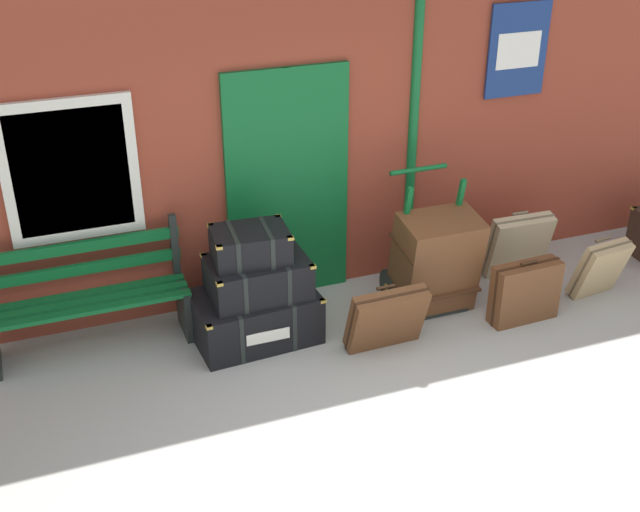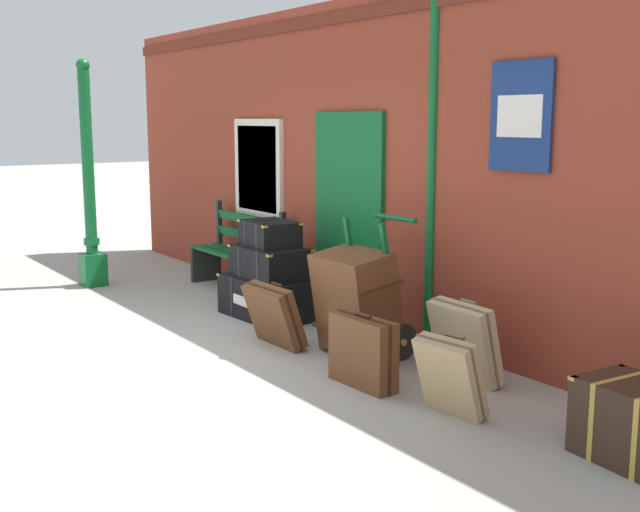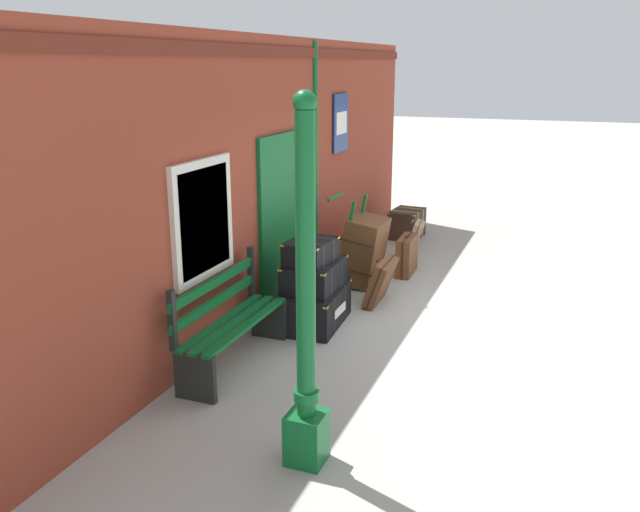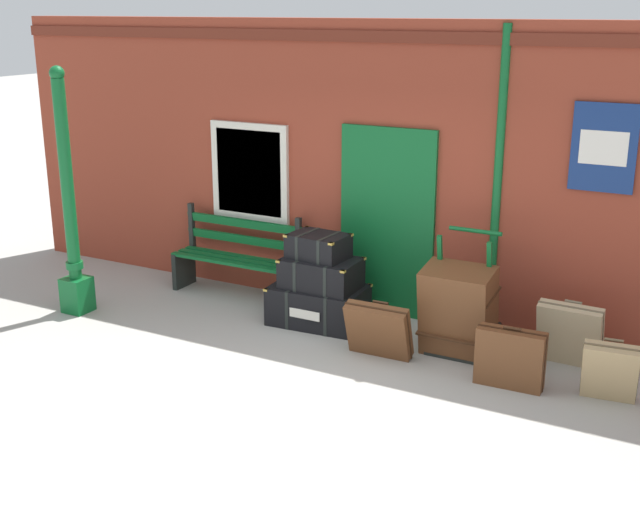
{
  "view_description": "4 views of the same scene",
  "coord_description": "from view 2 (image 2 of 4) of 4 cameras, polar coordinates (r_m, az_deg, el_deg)",
  "views": [
    {
      "loc": [
        -2.09,
        -3.75,
        3.81
      ],
      "look_at": [
        -0.02,
        1.77,
        0.68
      ],
      "focal_mm": 45.48,
      "sensor_mm": 36.0,
      "label": 1
    },
    {
      "loc": [
        6.27,
        -2.34,
        2.03
      ],
      "look_at": [
        0.36,
        1.78,
        0.78
      ],
      "focal_mm": 44.38,
      "sensor_mm": 36.0,
      "label": 2
    },
    {
      "loc": [
        -7.25,
        -0.86,
        2.89
      ],
      "look_at": [
        -0.11,
        1.89,
        0.68
      ],
      "focal_mm": 37.5,
      "sensor_mm": 36.0,
      "label": 3
    },
    {
      "loc": [
        3.36,
        -5.52,
        3.32
      ],
      "look_at": [
        -0.48,
        1.63,
        0.83
      ],
      "focal_mm": 45.71,
      "sensor_mm": 36.0,
      "label": 4
    }
  ],
  "objects": [
    {
      "name": "large_brown_trunk",
      "position": [
        6.81,
        2.65,
        -3.42
      ],
      "size": [
        0.7,
        0.57,
        0.94
      ],
      "color": "brown",
      "rests_on": "ground"
    },
    {
      "name": "brick_facade",
      "position": [
        8.01,
        3.32,
        6.75
      ],
      "size": [
        10.4,
        0.35,
        3.2
      ],
      "color": "brown",
      "rests_on": "ground"
    },
    {
      "name": "suitcase_charcoal",
      "position": [
        6.27,
        10.4,
        -6.13
      ],
      "size": [
        0.62,
        0.32,
        0.65
      ],
      "color": "tan",
      "rests_on": "ground"
    },
    {
      "name": "ground_plane",
      "position": [
        7.0,
        -13.86,
        -7.3
      ],
      "size": [
        60.0,
        60.0,
        0.0
      ],
      "primitive_type": "plane",
      "color": "#A3A099"
    },
    {
      "name": "suitcase_umber",
      "position": [
        5.55,
        9.39,
        -8.59
      ],
      "size": [
        0.49,
        0.36,
        0.58
      ],
      "color": "tan",
      "rests_on": "ground"
    },
    {
      "name": "suitcase_slate",
      "position": [
        6.1,
        3.11,
        -6.91
      ],
      "size": [
        0.63,
        0.22,
        0.58
      ],
      "color": "brown",
      "rests_on": "ground"
    },
    {
      "name": "corner_trunk",
      "position": [
        5.17,
        22.03,
        -11.16
      ],
      "size": [
        0.72,
        0.54,
        0.49
      ],
      "color": "#332319",
      "rests_on": "ground"
    },
    {
      "name": "porters_trolley",
      "position": [
        6.96,
        3.78,
        -4.79
      ],
      "size": [
        0.71,
        0.6,
        1.2
      ],
      "color": "black",
      "rests_on": "ground"
    },
    {
      "name": "lamp_post",
      "position": [
        10.0,
        -16.27,
        3.7
      ],
      "size": [
        0.28,
        0.28,
        2.73
      ],
      "color": "#0F5B28",
      "rests_on": "ground"
    },
    {
      "name": "steamer_trunk_middle",
      "position": [
        8.11,
        -3.59,
        -0.45
      ],
      "size": [
        0.82,
        0.56,
        0.33
      ],
      "color": "black",
      "rests_on": "steamer_trunk_base"
    },
    {
      "name": "steamer_trunk_top",
      "position": [
        8.12,
        -3.63,
        1.63
      ],
      "size": [
        0.64,
        0.49,
        0.27
      ],
      "color": "black",
      "rests_on": "steamer_trunk_middle"
    },
    {
      "name": "steamer_trunk_base",
      "position": [
        8.22,
        -3.68,
        -2.95
      ],
      "size": [
        1.05,
        0.71,
        0.43
      ],
      "color": "black",
      "rests_on": "ground"
    },
    {
      "name": "suitcase_cream",
      "position": [
        7.14,
        -3.33,
        -4.3
      ],
      "size": [
        0.65,
        0.33,
        0.58
      ],
      "color": "brown",
      "rests_on": "ground"
    },
    {
      "name": "platform_bench",
      "position": [
        9.45,
        -5.86,
        0.15
      ],
      "size": [
        1.6,
        0.43,
        1.01
      ],
      "color": "#0F5B28",
      "rests_on": "ground"
    }
  ]
}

